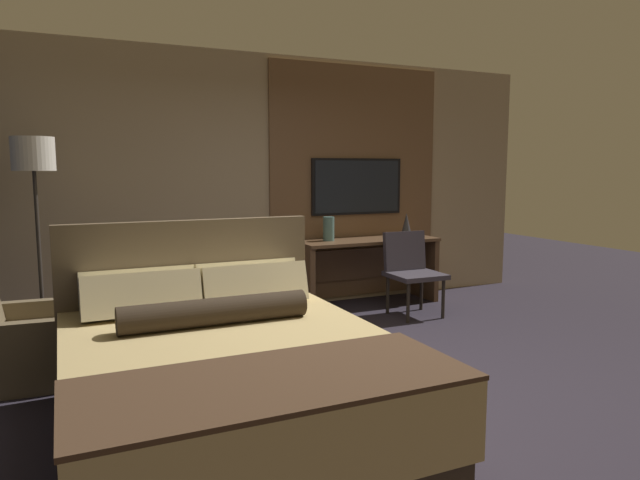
{
  "coord_description": "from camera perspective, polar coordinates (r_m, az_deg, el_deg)",
  "views": [
    {
      "loc": [
        -1.91,
        -3.41,
        1.57
      ],
      "look_at": [
        0.11,
        1.0,
        0.96
      ],
      "focal_mm": 32.0,
      "sensor_mm": 36.0,
      "label": 1
    }
  ],
  "objects": [
    {
      "name": "bed",
      "position": [
        3.47,
        -9.29,
        -13.28
      ],
      "size": [
        1.82,
        2.24,
        1.19
      ],
      "color": "#33281E",
      "rests_on": "ground_plane"
    },
    {
      "name": "vase_short",
      "position": [
        6.39,
        0.87,
        1.14
      ],
      "size": [
        0.13,
        0.13,
        0.27
      ],
      "color": "#4C706B",
      "rests_on": "desk"
    },
    {
      "name": "desk_chair",
      "position": [
        6.21,
        9.04,
        -2.57
      ],
      "size": [
        0.55,
        0.54,
        0.89
      ],
      "rotation": [
        0.0,
        0.0,
        -0.02
      ],
      "color": "#38333D",
      "rests_on": "ground_plane"
    },
    {
      "name": "floor_lamp",
      "position": [
        5.32,
        -26.68,
        6.11
      ],
      "size": [
        0.34,
        0.34,
        1.83
      ],
      "color": "#282623",
      "rests_on": "ground_plane"
    },
    {
      "name": "tv",
      "position": [
        6.74,
        3.74,
        5.36
      ],
      "size": [
        1.17,
        0.04,
        0.66
      ],
      "color": "black"
    },
    {
      "name": "ground_plane",
      "position": [
        4.21,
        4.45,
        -14.69
      ],
      "size": [
        16.0,
        16.0,
        0.0
      ],
      "primitive_type": "plane",
      "color": "#28232D"
    },
    {
      "name": "armchair_by_window",
      "position": [
        4.84,
        -27.21,
        -9.43
      ],
      "size": [
        0.83,
        0.85,
        0.75
      ],
      "rotation": [
        0.0,
        0.0,
        1.5
      ],
      "color": "brown",
      "rests_on": "ground_plane"
    },
    {
      "name": "wall_back_tv_panel",
      "position": [
        6.36,
        -5.6,
        5.62
      ],
      "size": [
        7.2,
        0.09,
        2.8
      ],
      "color": "tan",
      "rests_on": "ground_plane"
    },
    {
      "name": "desk",
      "position": [
        6.63,
        4.6,
        -2.03
      ],
      "size": [
        1.65,
        0.55,
        0.76
      ],
      "color": "brown",
      "rests_on": "ground_plane"
    },
    {
      "name": "vase_tall",
      "position": [
        6.77,
        8.63,
        1.47
      ],
      "size": [
        0.14,
        0.14,
        0.29
      ],
      "color": "#333338",
      "rests_on": "desk"
    }
  ]
}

